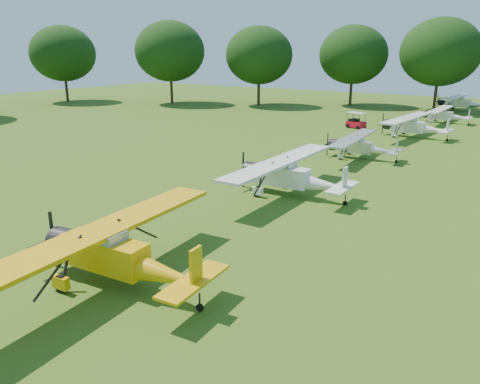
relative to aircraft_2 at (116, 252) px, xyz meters
The scene contains 9 objects.
ground 5.32m from the aircraft_2, 88.36° to the left, with size 160.00×160.00×0.00m, color #305214.
tree_belt 9.29m from the aircraft_2, 54.94° to the left, with size 137.36×130.27×14.52m.
aircraft_2 is the anchor object (origin of this frame).
aircraft_3 13.63m from the aircraft_2, 90.17° to the left, with size 7.24×11.49×2.27m.
aircraft_4 25.62m from the aircraft_2, 89.98° to the left, with size 5.98×9.53×1.87m.
aircraft_5 37.93m from the aircraft_2, 88.40° to the left, with size 6.88×10.97×2.16m.
aircraft_6 49.98m from the aircraft_2, 88.11° to the left, with size 5.75×9.14×1.81m.
aircraft_7 63.78m from the aircraft_2, 88.85° to the left, with size 7.26×11.57×2.27m.
golf_cart 40.84m from the aircraft_2, 98.17° to the left, with size 2.29×1.75×1.74m.
Camera 1 is at (12.38, -15.70, 8.46)m, focal length 35.00 mm.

